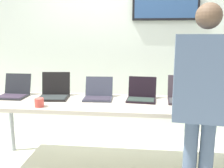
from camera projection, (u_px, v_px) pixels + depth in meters
ground at (116, 168)px, 2.74m from camera, size 8.00×8.00×0.04m
back_wall at (125, 46)px, 3.58m from camera, size 8.00×0.11×2.55m
workbench at (117, 107)px, 2.60m from camera, size 2.88×0.70×0.75m
laptop_station_0 at (14, 92)px, 2.82m from camera, size 0.32×0.32×0.25m
laptop_station_1 at (54, 92)px, 2.77m from camera, size 0.35×0.35×0.28m
laptop_station_2 at (98, 94)px, 2.73m from camera, size 0.32×0.32×0.23m
laptop_station_3 at (142, 95)px, 2.67m from camera, size 0.33×0.31×0.24m
laptop_station_4 at (184, 96)px, 2.63m from camera, size 0.36×0.42×0.25m
person at (203, 93)px, 1.85m from camera, size 0.49×0.63×1.68m
coffee_mug at (39, 103)px, 2.41m from camera, size 0.09×0.09×0.09m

